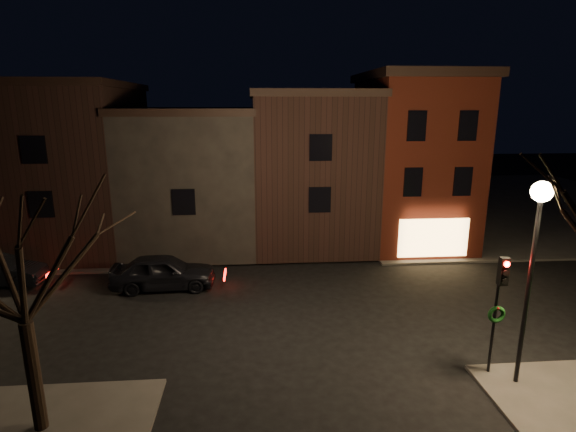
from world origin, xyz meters
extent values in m
plane|color=black|center=(0.00, 0.00, 0.00)|extent=(120.00, 120.00, 0.00)
cube|color=#2D2B28|center=(20.00, 20.00, 0.06)|extent=(30.00, 30.00, 0.12)
cube|color=#2D2B28|center=(-20.00, 20.00, 0.06)|extent=(30.00, 30.00, 0.12)
cube|color=#4E170D|center=(8.00, 9.50, 5.12)|extent=(6.00, 8.00, 10.00)
cube|color=black|center=(8.00, 9.50, 10.37)|extent=(6.50, 8.50, 0.50)
cube|color=#F6C26E|center=(8.00, 5.45, 1.42)|extent=(4.00, 0.12, 2.20)
cube|color=black|center=(1.50, 10.50, 4.62)|extent=(7.00, 10.00, 9.00)
cube|color=black|center=(1.50, 10.50, 9.32)|extent=(7.30, 10.30, 0.40)
cube|color=black|center=(-5.75, 10.50, 4.12)|extent=(7.50, 10.00, 8.00)
cube|color=black|center=(-5.75, 10.50, 8.32)|extent=(7.80, 10.30, 0.40)
cube|color=black|center=(-13.00, 10.50, 4.87)|extent=(7.00, 10.00, 9.50)
cube|color=black|center=(-13.00, 10.50, 9.82)|extent=(7.30, 10.30, 0.40)
cylinder|color=black|center=(6.20, -6.00, 3.12)|extent=(0.14, 0.14, 6.00)
sphere|color=#FFD18C|center=(6.20, -6.00, 6.30)|extent=(0.60, 0.60, 0.60)
cylinder|color=black|center=(5.60, -5.40, 2.12)|extent=(0.10, 0.10, 4.00)
cube|color=black|center=(5.60, -5.58, 3.72)|extent=(0.28, 0.22, 0.90)
cylinder|color=#FF0C07|center=(5.60, -5.70, 4.00)|extent=(0.18, 0.06, 0.18)
cylinder|color=black|center=(5.60, -5.70, 3.72)|extent=(0.18, 0.06, 0.18)
cylinder|color=black|center=(5.60, -5.70, 3.44)|extent=(0.18, 0.06, 0.18)
torus|color=#0C380F|center=(5.60, -5.49, 2.22)|extent=(0.58, 0.14, 0.58)
sphere|color=#990C0C|center=(5.60, -5.51, 2.44)|extent=(0.12, 0.12, 0.12)
cylinder|color=black|center=(-8.00, -7.00, 1.69)|extent=(0.36, 0.36, 3.15)
imported|color=black|center=(-6.50, 2.81, 0.84)|extent=(5.01, 2.14, 1.69)
camera|label=1|loc=(-2.07, -18.06, 8.74)|focal=28.00mm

